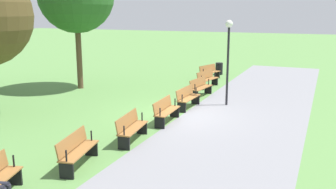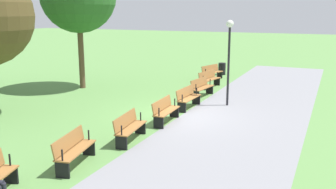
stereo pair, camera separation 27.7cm
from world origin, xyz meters
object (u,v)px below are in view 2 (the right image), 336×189
object	(u,v)px
bench_1	(209,79)
bench_4	(165,110)
bench_0	(212,72)
bench_3	(188,97)
trash_bin	(222,69)
bench_5	(129,127)
bench_6	(74,149)
lamp_post	(229,46)
bench_2	(202,87)

from	to	relation	value
bench_1	bench_4	world-z (taller)	same
bench_1	bench_0	bearing A→B (deg)	-154.46
bench_3	trash_bin	world-z (taller)	bench_3
bench_5	bench_3	bearing A→B (deg)	170.70
bench_6	lamp_post	size ratio (longest dim) A/B	0.47
bench_6	lamp_post	distance (m)	8.74
bench_1	bench_5	size ratio (longest dim) A/B	1.01
lamp_post	trash_bin	world-z (taller)	lamp_post
bench_3	bench_4	bearing A→B (deg)	2.33
bench_2	trash_bin	world-z (taller)	bench_2
bench_1	bench_2	distance (m)	2.36
bench_0	trash_bin	world-z (taller)	bench_0
bench_0	bench_4	bearing A→B (deg)	23.24
bench_0	bench_2	size ratio (longest dim) A/B	1.01
bench_6	trash_bin	distance (m)	16.11
bench_2	bench_4	distance (m)	4.72
bench_1	bench_6	distance (m)	11.74
bench_3	trash_bin	bearing A→B (deg)	-170.81
bench_0	lamp_post	xyz separation A→B (m)	(5.81, 2.57, 2.15)
lamp_post	bench_4	bearing A→B (deg)	-22.01
bench_6	lamp_post	bearing A→B (deg)	154.69
bench_4	bench_2	bearing A→B (deg)	179.99
bench_1	trash_bin	world-z (taller)	bench_1
bench_5	lamp_post	distance (m)	6.48
bench_1	bench_2	bearing A→B (deg)	20.90
lamp_post	trash_bin	distance (m)	8.56
bench_1	bench_3	distance (m)	4.72
bench_0	bench_3	bearing A→B (deg)	25.56
bench_1	bench_4	distance (m)	7.08
bench_5	bench_1	bearing A→B (deg)	175.33
bench_6	bench_3	bearing A→B (deg)	163.73
bench_2	lamp_post	distance (m)	2.94
lamp_post	bench_6	bearing A→B (deg)	-13.67
bench_2	bench_5	world-z (taller)	same
bench_5	trash_bin	size ratio (longest dim) A/B	2.24
bench_1	bench_6	world-z (taller)	same
bench_0	trash_bin	bearing A→B (deg)	-165.11
bench_2	bench_3	bearing A→B (deg)	11.61
bench_4	bench_6	size ratio (longest dim) A/B	0.98
bench_4	bench_6	bearing A→B (deg)	-9.28
bench_3	bench_4	size ratio (longest dim) A/B	1.00
bench_3	bench_5	xyz separation A→B (m)	(4.72, -0.19, 0.00)
bench_1	lamp_post	size ratio (longest dim) A/B	0.47
bench_1	lamp_post	bearing A→B (deg)	41.28
bench_1	trash_bin	distance (m)	4.39
bench_5	bench_6	size ratio (longest dim) A/B	0.99
bench_2	lamp_post	size ratio (longest dim) A/B	0.47
bench_6	trash_bin	size ratio (longest dim) A/B	2.26
bench_0	trash_bin	xyz separation A→B (m)	(-2.06, 0.05, -0.08)
bench_4	lamp_post	size ratio (longest dim) A/B	0.46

